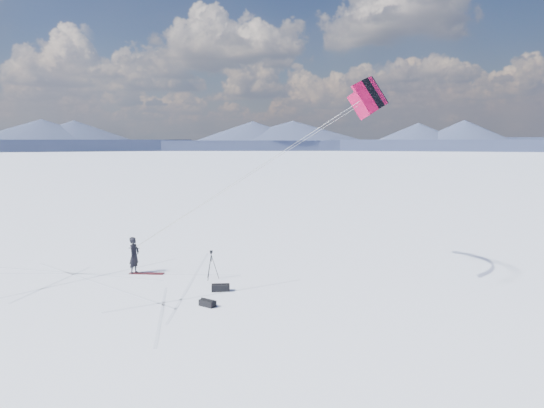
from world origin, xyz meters
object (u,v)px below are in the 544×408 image
(gear_bag_a, at_px, (221,288))
(snowkiter, at_px, (135,273))
(snowboard, at_px, (147,274))
(gear_bag_b, at_px, (208,303))
(tripod, at_px, (211,261))

(gear_bag_a, bearing_deg, snowkiter, 141.71)
(snowboard, height_order, gear_bag_b, gear_bag_b)
(gear_bag_b, bearing_deg, snowkiter, 164.60)
(snowkiter, height_order, gear_bag_b, snowkiter)
(tripod, bearing_deg, snowkiter, 157.16)
(tripod, distance_m, gear_bag_b, 4.13)
(tripod, distance_m, gear_bag_a, 2.18)
(snowkiter, bearing_deg, snowboard, -83.57)
(snowkiter, height_order, tripod, tripod)
(snowboard, bearing_deg, gear_bag_a, -33.95)
(snowboard, relative_size, gear_bag_b, 2.30)
(snowboard, relative_size, gear_bag_a, 1.97)
(tripod, relative_size, gear_bag_b, 1.87)
(snowboard, height_order, gear_bag_a, gear_bag_a)
(snowkiter, bearing_deg, gear_bag_b, -124.23)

